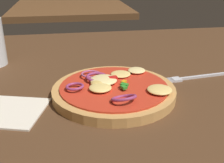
# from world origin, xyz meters

# --- Properties ---
(dining_table) EXTENTS (1.41, 1.04, 0.03)m
(dining_table) POSITION_xyz_m (0.00, 0.00, 0.02)
(dining_table) COLOR #4C301C
(dining_table) RESTS_ON ground
(pizza) EXTENTS (0.23, 0.23, 0.04)m
(pizza) POSITION_xyz_m (0.03, 0.01, 0.04)
(pizza) COLOR tan
(pizza) RESTS_ON dining_table
(fork) EXTENTS (0.17, 0.03, 0.01)m
(fork) POSITION_xyz_m (0.20, 0.06, 0.03)
(fork) COLOR silver
(fork) RESTS_ON dining_table
(napkin) EXTENTS (0.15, 0.13, 0.00)m
(napkin) POSITION_xyz_m (-0.16, -0.02, 0.03)
(napkin) COLOR silver
(napkin) RESTS_ON dining_table
(background_table) EXTENTS (0.64, 0.66, 0.03)m
(background_table) POSITION_xyz_m (-0.01, 1.21, 0.02)
(background_table) COLOR brown
(background_table) RESTS_ON ground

